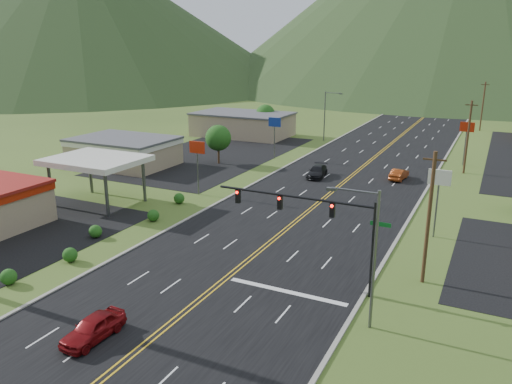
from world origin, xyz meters
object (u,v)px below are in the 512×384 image
at_px(streetlight_east, 370,250).
at_px(car_red_near, 93,328).
at_px(gas_canopy, 96,161).
at_px(car_dark_mid, 317,172).
at_px(car_red_far, 399,174).
at_px(streetlight_west, 326,113).
at_px(traffic_signal, 318,217).

bearing_deg(streetlight_east, car_red_near, -148.67).
relative_size(gas_canopy, car_dark_mid, 1.95).
height_order(streetlight_east, car_dark_mid, streetlight_east).
relative_size(car_red_near, car_red_far, 1.00).
height_order(streetlight_east, streetlight_west, same).
xyz_separation_m(streetlight_west, car_red_near, (8.56, -68.70, -4.44)).
xyz_separation_m(traffic_signal, streetlight_west, (-18.16, 56.00, -0.15)).
height_order(streetlight_west, car_red_near, streetlight_west).
bearing_deg(gas_canopy, streetlight_west, 77.87).
bearing_deg(car_red_near, car_red_far, 80.32).
distance_m(traffic_signal, car_red_far, 33.71).
xyz_separation_m(traffic_signal, car_red_far, (-0.39, 33.39, -4.61)).
distance_m(streetlight_west, car_red_near, 69.38).
bearing_deg(car_red_far, car_dark_mid, 24.50).
relative_size(gas_canopy, car_red_near, 2.29).
distance_m(car_dark_mid, car_red_far, 10.73).
xyz_separation_m(car_red_near, car_red_far, (9.21, 46.09, -0.03)).
bearing_deg(streetlight_west, car_dark_mid, -73.71).
height_order(car_red_near, car_red_far, car_red_near).
xyz_separation_m(streetlight_east, car_red_near, (-14.30, -8.70, -4.44)).
height_order(gas_canopy, car_dark_mid, gas_canopy).
xyz_separation_m(traffic_signal, gas_canopy, (-28.48, 8.00, -0.46)).
distance_m(traffic_signal, car_dark_mid, 32.03).
height_order(streetlight_west, gas_canopy, streetlight_west).
relative_size(streetlight_west, gas_canopy, 0.90).
distance_m(car_red_near, car_dark_mid, 42.61).
bearing_deg(streetlight_east, car_dark_mid, 114.19).
xyz_separation_m(streetlight_east, gas_canopy, (-33.18, 12.00, -0.31)).
bearing_deg(streetlight_east, streetlight_west, 110.86).
distance_m(streetlight_east, car_red_far, 38.00).
distance_m(gas_canopy, car_dark_mid, 28.61).
bearing_deg(car_red_near, gas_canopy, 133.99).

